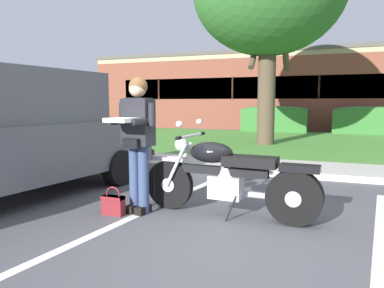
{
  "coord_description": "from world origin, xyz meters",
  "views": [
    {
      "loc": [
        1.09,
        -3.57,
        1.39
      ],
      "look_at": [
        -0.57,
        0.81,
        0.85
      ],
      "focal_mm": 33.64,
      "sensor_mm": 36.0,
      "label": 1
    }
  ],
  "objects_px": {
    "hedge_left": "(274,119)",
    "motorcycle": "(235,178)",
    "handbag": "(113,203)",
    "brick_building": "(321,91)",
    "hedge_center_left": "(365,120)",
    "rider_person": "(137,134)"
  },
  "relations": [
    {
      "from": "hedge_left",
      "to": "motorcycle",
      "type": "bearing_deg",
      "value": -84.11
    },
    {
      "from": "motorcycle",
      "to": "handbag",
      "type": "relative_size",
      "value": 6.23
    },
    {
      "from": "brick_building",
      "to": "hedge_center_left",
      "type": "bearing_deg",
      "value": -69.9
    },
    {
      "from": "motorcycle",
      "to": "handbag",
      "type": "distance_m",
      "value": 1.54
    },
    {
      "from": "hedge_left",
      "to": "brick_building",
      "type": "xyz_separation_m",
      "value": [
        1.89,
        5.36,
        1.39
      ]
    },
    {
      "from": "motorcycle",
      "to": "handbag",
      "type": "xyz_separation_m",
      "value": [
        -1.42,
        -0.47,
        -0.34
      ]
    },
    {
      "from": "brick_building",
      "to": "rider_person",
      "type": "bearing_deg",
      "value": -95.38
    },
    {
      "from": "hedge_left",
      "to": "brick_building",
      "type": "distance_m",
      "value": 5.85
    },
    {
      "from": "handbag",
      "to": "hedge_left",
      "type": "distance_m",
      "value": 13.32
    },
    {
      "from": "hedge_left",
      "to": "hedge_center_left",
      "type": "height_order",
      "value": "same"
    },
    {
      "from": "rider_person",
      "to": "motorcycle",
      "type": "bearing_deg",
      "value": 13.47
    },
    {
      "from": "hedge_left",
      "to": "handbag",
      "type": "bearing_deg",
      "value": -90.43
    },
    {
      "from": "rider_person",
      "to": "hedge_center_left",
      "type": "relative_size",
      "value": 0.64
    },
    {
      "from": "motorcycle",
      "to": "rider_person",
      "type": "xyz_separation_m",
      "value": [
        -1.17,
        -0.28,
        0.53
      ]
    },
    {
      "from": "rider_person",
      "to": "brick_building",
      "type": "bearing_deg",
      "value": 84.62
    },
    {
      "from": "brick_building",
      "to": "hedge_left",
      "type": "bearing_deg",
      "value": -109.42
    },
    {
      "from": "hedge_left",
      "to": "rider_person",
      "type": "bearing_deg",
      "value": -89.34
    },
    {
      "from": "rider_person",
      "to": "handbag",
      "type": "relative_size",
      "value": 4.74
    },
    {
      "from": "motorcycle",
      "to": "hedge_left",
      "type": "relative_size",
      "value": 0.75
    },
    {
      "from": "rider_person",
      "to": "brick_building",
      "type": "distance_m",
      "value": 18.6
    },
    {
      "from": "handbag",
      "to": "brick_building",
      "type": "relative_size",
      "value": 0.01
    },
    {
      "from": "motorcycle",
      "to": "hedge_left",
      "type": "distance_m",
      "value": 12.91
    }
  ]
}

